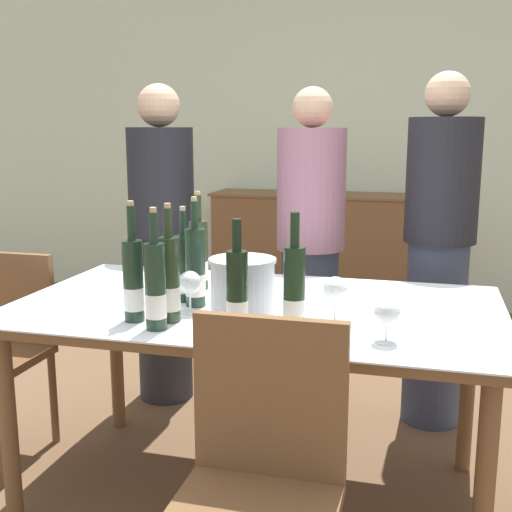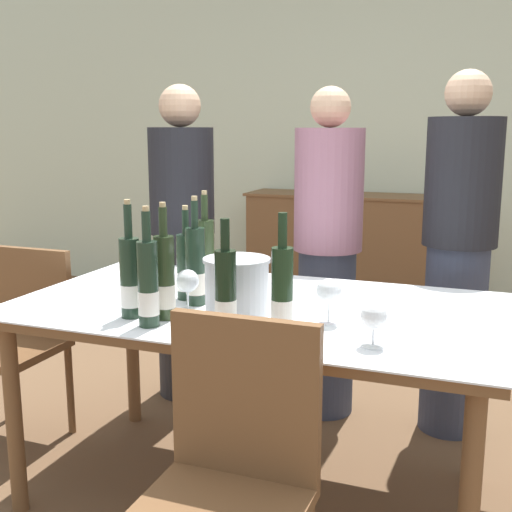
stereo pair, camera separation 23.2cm
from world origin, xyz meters
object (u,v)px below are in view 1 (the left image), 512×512
at_px(ice_bucket, 243,287).
at_px(wine_glass_0, 335,290).
at_px(person_host, 163,246).
at_px(person_guest_right, 439,254).
at_px(wine_bottle_0, 294,293).
at_px(wine_bottle_2, 199,256).
at_px(wine_glass_1, 190,284).
at_px(wine_bottle_6, 195,269).
at_px(wine_bottle_1, 169,281).
at_px(person_guest_left, 310,254).
at_px(wine_bottle_4, 133,282).
at_px(wine_bottle_5, 155,288).
at_px(wine_glass_3, 180,254).
at_px(chair_near_front, 260,473).
at_px(dining_table, 256,322).
at_px(wine_bottle_3, 237,294).
at_px(wine_glass_2, 387,314).
at_px(sideboard_cabinet, 316,252).
at_px(wine_bottle_7, 184,270).

xyz_separation_m(ice_bucket, wine_glass_0, (0.30, 0.05, -0.00)).
xyz_separation_m(person_host, person_guest_right, (1.36, 0.06, 0.02)).
relative_size(wine_bottle_0, wine_bottle_2, 0.98).
bearing_deg(person_guest_right, wine_glass_1, -129.64).
relative_size(wine_bottle_0, wine_glass_1, 2.59).
bearing_deg(wine_bottle_0, wine_bottle_6, 149.51).
bearing_deg(wine_bottle_1, person_guest_left, 76.41).
bearing_deg(wine_bottle_4, wine_bottle_5, -31.75).
xyz_separation_m(wine_bottle_2, wine_bottle_5, (0.05, -0.54, 0.00)).
distance_m(ice_bucket, wine_bottle_6, 0.24).
distance_m(wine_bottle_5, wine_glass_3, 0.78).
height_order(wine_bottle_0, chair_near_front, wine_bottle_0).
distance_m(wine_bottle_2, wine_bottle_6, 0.25).
height_order(dining_table, ice_bucket, ice_bucket).
bearing_deg(chair_near_front, wine_glass_0, 79.87).
distance_m(wine_bottle_3, wine_glass_1, 0.30).
xyz_separation_m(wine_bottle_4, wine_bottle_5, (0.11, -0.07, 0.00)).
relative_size(ice_bucket, wine_bottle_1, 0.57).
distance_m(wine_glass_0, wine_glass_2, 0.25).
bearing_deg(dining_table, wine_glass_2, -33.06).
relative_size(wine_glass_1, person_host, 0.09).
relative_size(wine_bottle_3, wine_bottle_4, 0.91).
bearing_deg(sideboard_cabinet, dining_table, -85.13).
bearing_deg(ice_bucket, chair_near_front, -69.68).
bearing_deg(wine_bottle_4, wine_bottle_1, 11.75).
distance_m(wine_bottle_1, chair_near_front, 0.73).
distance_m(wine_glass_1, person_guest_right, 1.33).
distance_m(wine_bottle_2, wine_bottle_4, 0.47).
bearing_deg(chair_near_front, wine_glass_2, 55.42).
relative_size(dining_table, person_guest_left, 1.11).
bearing_deg(wine_bottle_5, chair_near_front, -39.58).
bearing_deg(wine_bottle_6, wine_bottle_1, -94.78).
height_order(wine_bottle_4, wine_bottle_6, wine_bottle_4).
relative_size(wine_bottle_0, chair_near_front, 0.42).
xyz_separation_m(wine_bottle_2, wine_glass_2, (0.77, -0.48, -0.04)).
height_order(wine_bottle_5, person_host, person_host).
relative_size(sideboard_cabinet, wine_bottle_7, 4.56).
height_order(wine_bottle_7, wine_glass_3, wine_bottle_7).
bearing_deg(wine_glass_3, wine_glass_1, -65.46).
bearing_deg(wine_bottle_1, person_host, 114.17).
xyz_separation_m(wine_bottle_6, wine_bottle_7, (-0.07, 0.06, -0.02)).
height_order(wine_bottle_5, chair_near_front, wine_bottle_5).
xyz_separation_m(wine_bottle_5, person_guest_left, (0.28, 1.22, -0.11)).
bearing_deg(wine_glass_2, wine_bottle_7, 158.66).
xyz_separation_m(ice_bucket, wine_bottle_2, (-0.29, 0.36, 0.02)).
height_order(sideboard_cabinet, dining_table, sideboard_cabinet).
height_order(wine_bottle_2, chair_near_front, wine_bottle_2).
height_order(wine_glass_0, wine_glass_2, wine_glass_0).
bearing_deg(wine_bottle_3, wine_bottle_6, 130.35).
relative_size(wine_bottle_2, person_host, 0.24).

